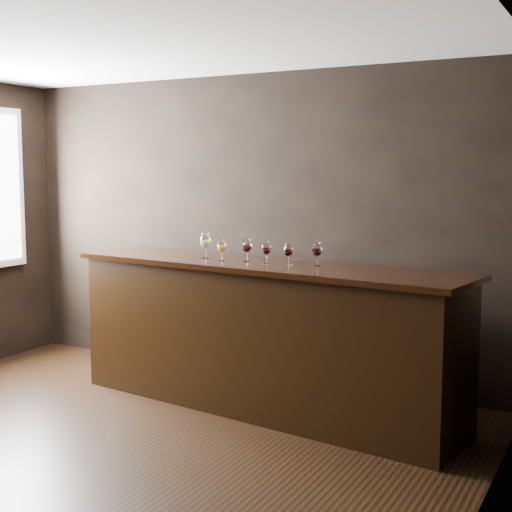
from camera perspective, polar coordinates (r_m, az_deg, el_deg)
The scene contains 11 objects.
ground at distance 5.15m, azimuth -13.28°, elevation -15.19°, with size 5.00×5.00×0.00m, color black.
room_shell at distance 5.03m, azimuth -14.98°, elevation 5.38°, with size 5.02×4.52×2.81m.
bar_counter at distance 5.76m, azimuth 0.47°, elevation -6.65°, with size 3.29×0.71×1.15m, color black.
bar_top at distance 5.65m, azimuth 0.47°, elevation -0.75°, with size 3.39×0.79×0.04m, color black.
back_bar_shelf at distance 6.52m, azimuth -0.34°, elevation -6.16°, with size 2.51×0.40×0.90m, color black.
glass_white at distance 5.93m, azimuth -4.07°, elevation 1.17°, with size 0.09×0.09×0.21m.
glass_amber at distance 5.78m, azimuth -2.78°, elevation 0.77°, with size 0.07×0.07×0.17m.
glass_red_a at distance 5.73m, azimuth -0.74°, elevation 0.78°, with size 0.08×0.08×0.18m.
glass_red_b at distance 5.60m, azimuth 0.83°, elevation 0.59°, with size 0.07×0.07×0.17m.
glass_red_c at distance 5.50m, azimuth 2.60°, elevation 0.45°, with size 0.07×0.07×0.17m.
glass_red_d at distance 5.46m, azimuth 4.89°, elevation 0.49°, with size 0.08×0.08×0.18m.
Camera 1 is at (3.20, -3.56, 1.91)m, focal length 50.00 mm.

